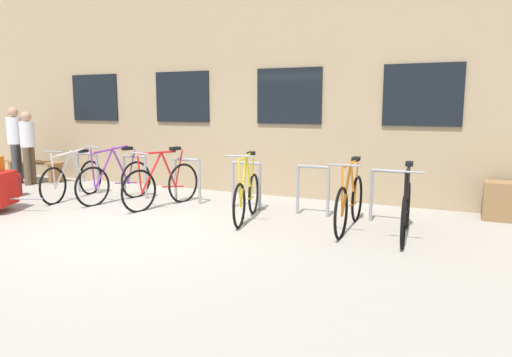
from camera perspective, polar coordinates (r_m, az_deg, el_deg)
ground_plane at (r=7.18m, az=-14.63°, el=-5.81°), size 42.00×42.00×0.00m
storefront_building at (r=12.51m, az=3.99°, el=14.28°), size 28.00×6.22×5.94m
bike_rack at (r=8.43m, az=-4.86°, el=0.05°), size 6.57×0.05×0.82m
bicycle_red at (r=8.50m, az=-11.21°, el=-0.69°), size 0.52×1.73×1.06m
bicycle_black at (r=6.77m, az=17.59°, el=-3.52°), size 0.44×1.76×1.01m
bicycle_white at (r=9.72m, az=-21.16°, el=-0.07°), size 0.44×1.76×0.98m
bicycle_yellow at (r=7.41m, az=-1.11°, el=-2.05°), size 0.51×1.61×1.08m
bicycle_orange at (r=6.97m, az=11.20°, el=-2.80°), size 0.44×1.80×1.03m
bicycle_purple at (r=9.16m, az=-16.57°, el=-0.23°), size 0.48×1.69×1.08m
wooden_bench at (r=12.42m, az=-25.02°, el=1.37°), size 1.65×0.40×0.47m
person_by_bench at (r=12.04m, az=-26.98°, el=4.16°), size 0.32×0.33×1.73m
person_browsing at (r=11.78m, az=-25.72°, el=3.89°), size 0.32×0.35×1.64m
backpack at (r=10.49m, az=-27.06°, el=-0.70°), size 0.33×0.29×0.44m
planter_box at (r=8.33m, az=28.02°, el=-2.44°), size 0.70×0.44×0.60m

